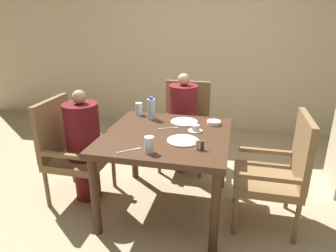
# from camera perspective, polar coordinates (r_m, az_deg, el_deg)

# --- Properties ---
(ground_plane) EXTENTS (16.00, 16.00, 0.00)m
(ground_plane) POSITION_cam_1_polar(r_m,az_deg,el_deg) (2.96, -0.24, -15.13)
(ground_plane) COLOR tan
(wall_back) EXTENTS (8.00, 0.06, 2.80)m
(wall_back) POSITION_cam_1_polar(r_m,az_deg,el_deg) (4.72, 6.54, 16.37)
(wall_back) COLOR beige
(wall_back) RESTS_ON ground_plane
(dining_table) EXTENTS (1.07, 1.08, 0.75)m
(dining_table) POSITION_cam_1_polar(r_m,az_deg,el_deg) (2.63, -0.27, -3.41)
(dining_table) COLOR #422819
(dining_table) RESTS_ON ground_plane
(chair_left_side) EXTENTS (0.54, 0.54, 0.99)m
(chair_left_side) POSITION_cam_1_polar(r_m,az_deg,el_deg) (3.03, -18.17, -4.00)
(chair_left_side) COLOR brown
(chair_left_side) RESTS_ON ground_plane
(diner_in_left_chair) EXTENTS (0.32, 0.32, 1.09)m
(diner_in_left_chair) POSITION_cam_1_polar(r_m,az_deg,el_deg) (2.94, -15.69, -3.54)
(diner_in_left_chair) COLOR #5B1419
(diner_in_left_chair) RESTS_ON ground_plane
(chair_far_side) EXTENTS (0.54, 0.54, 0.99)m
(chair_far_side) POSITION_cam_1_polar(r_m,az_deg,el_deg) (3.56, 3.30, 0.60)
(chair_far_side) COLOR brown
(chair_far_side) RESTS_ON ground_plane
(diner_in_far_chair) EXTENTS (0.32, 0.32, 1.13)m
(diner_in_far_chair) POSITION_cam_1_polar(r_m,az_deg,el_deg) (3.39, 2.87, 0.78)
(diner_in_far_chair) COLOR maroon
(diner_in_far_chair) RESTS_ON ground_plane
(chair_right_side) EXTENTS (0.54, 0.54, 0.99)m
(chair_right_side) POSITION_cam_1_polar(r_m,az_deg,el_deg) (2.66, 20.42, -7.81)
(chair_right_side) COLOR brown
(chair_right_side) RESTS_ON ground_plane
(plate_main_left) EXTENTS (0.26, 0.26, 0.01)m
(plate_main_left) POSITION_cam_1_polar(r_m,az_deg,el_deg) (2.86, 3.08, 0.81)
(plate_main_left) COLOR white
(plate_main_left) RESTS_ON dining_table
(plate_main_right) EXTENTS (0.26, 0.26, 0.01)m
(plate_main_right) POSITION_cam_1_polar(r_m,az_deg,el_deg) (2.43, 2.82, -2.80)
(plate_main_right) COLOR white
(plate_main_right) RESTS_ON dining_table
(teacup_with_saucer) EXTENTS (0.13, 0.13, 0.06)m
(teacup_with_saucer) POSITION_cam_1_polar(r_m,az_deg,el_deg) (2.65, 5.24, -0.52)
(teacup_with_saucer) COLOR white
(teacup_with_saucer) RESTS_ON dining_table
(bowl_small) EXTENTS (0.13, 0.13, 0.04)m
(bowl_small) POSITION_cam_1_polar(r_m,az_deg,el_deg) (2.83, 8.70, 0.64)
(bowl_small) COLOR white
(bowl_small) RESTS_ON dining_table
(water_bottle) EXTENTS (0.08, 0.08, 0.22)m
(water_bottle) POSITION_cam_1_polar(r_m,az_deg,el_deg) (2.94, -3.23, 3.32)
(water_bottle) COLOR silver
(water_bottle) RESTS_ON dining_table
(glass_tall_near) EXTENTS (0.07, 0.07, 0.13)m
(glass_tall_near) POSITION_cam_1_polar(r_m,az_deg,el_deg) (3.08, -5.56, 3.27)
(glass_tall_near) COLOR silver
(glass_tall_near) RESTS_ON dining_table
(glass_tall_mid) EXTENTS (0.07, 0.07, 0.13)m
(glass_tall_mid) POSITION_cam_1_polar(r_m,az_deg,el_deg) (2.22, -3.59, -3.58)
(glass_tall_mid) COLOR silver
(glass_tall_mid) RESTS_ON dining_table
(salt_shaker) EXTENTS (0.03, 0.03, 0.08)m
(salt_shaker) POSITION_cam_1_polar(r_m,az_deg,el_deg) (2.29, 5.57, -3.54)
(salt_shaker) COLOR white
(salt_shaker) RESTS_ON dining_table
(pepper_shaker) EXTENTS (0.03, 0.03, 0.07)m
(pepper_shaker) POSITION_cam_1_polar(r_m,az_deg,el_deg) (2.29, 6.55, -3.67)
(pepper_shaker) COLOR #4C3D2D
(pepper_shaker) RESTS_ON dining_table
(fork_beside_plate) EXTENTS (0.17, 0.10, 0.00)m
(fork_beside_plate) POSITION_cam_1_polar(r_m,az_deg,el_deg) (2.71, 0.35, -0.38)
(fork_beside_plate) COLOR silver
(fork_beside_plate) RESTS_ON dining_table
(knife_beside_plate) EXTENTS (0.16, 0.14, 0.00)m
(knife_beside_plate) POSITION_cam_1_polar(r_m,az_deg,el_deg) (2.29, -7.23, -4.58)
(knife_beside_plate) COLOR silver
(knife_beside_plate) RESTS_ON dining_table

